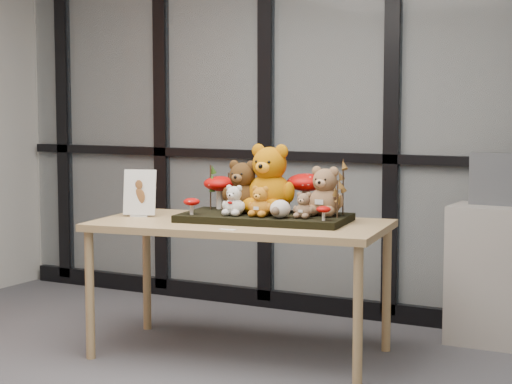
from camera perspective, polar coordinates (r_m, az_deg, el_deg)
The scene contains 24 objects.
room_shell at distance 3.97m, azimuth -10.43°, elevation 9.29°, with size 5.00×5.00×5.00m.
glass_partition at distance 6.09m, azimuth 4.39°, elevation 5.62°, with size 4.90×0.06×2.78m.
display_table at distance 5.13m, azimuth -0.97°, elevation -2.57°, with size 1.71×1.04×0.75m.
diorama_tray at distance 5.13m, azimuth 0.52°, elevation -1.60°, with size 0.92×0.46×0.04m, color black.
bear_pooh_yellow at distance 5.18m, azimuth 0.86°, elevation 1.05°, with size 0.32×0.29×0.42m, color #C06F05, non-canonical shape.
bear_brown_medium at distance 5.23m, azimuth -0.82°, elevation 0.52°, with size 0.25×0.22×0.32m, color #462B11, non-canonical shape.
bear_tan_back at distance 5.08m, azimuth 4.28°, elevation 0.22°, with size 0.23×0.21×0.30m, color #926A46, non-canonical shape.
bear_small_yellow at distance 5.01m, azimuth 0.27°, elevation -0.48°, with size 0.14×0.13×0.18m, color orange, non-canonical shape.
bear_white_bow at distance 5.07m, azimuth -1.35°, elevation -0.42°, with size 0.14×0.13×0.18m, color white, non-canonical shape.
bear_beige_small at distance 4.96m, azimuth 2.96°, elevation -0.73°, with size 0.12×0.11×0.15m, color #896749, non-canonical shape.
plush_cream_hedgehog at distance 4.96m, azimuth 1.50°, elevation -0.99°, with size 0.08×0.08×0.11m, color white, non-canonical shape.
mushroom_back_left at distance 5.38m, azimuth -2.23°, elevation 0.07°, with size 0.19×0.19×0.21m, color #AB0705, non-canonical shape.
mushroom_back_right at distance 5.20m, azimuth 3.12°, elevation 0.06°, with size 0.22×0.22×0.24m, color #AB0705, non-canonical shape.
mushroom_front_left at distance 5.12m, azimuth -3.98°, elevation -0.83°, with size 0.09×0.09×0.10m, color #AB0705, non-canonical shape.
mushroom_front_right at distance 4.87m, azimuth 4.18°, elevation -1.27°, with size 0.08×0.08×0.09m, color #AB0705, non-canonical shape.
sprig_green_far_left at distance 5.36m, azimuth -2.81°, elevation 0.30°, with size 0.05×0.05×0.26m, color #14370C, non-canonical shape.
sprig_green_mid_left at distance 5.37m, azimuth -1.69°, elevation 0.08°, with size 0.05×0.05×0.21m, color #14370C, non-canonical shape.
sprig_dry_far_right at distance 5.09m, azimuth 5.38°, elevation 0.29°, with size 0.05×0.05×0.31m, color brown, non-canonical shape.
sprig_dry_mid_right at distance 4.98m, azimuth 5.03°, elevation -0.44°, with size 0.05×0.05×0.20m, color brown, non-canonical shape.
sprig_green_centre at distance 5.32m, azimuth 0.29°, elevation -0.17°, with size 0.05×0.05×0.18m, color #14370C, non-canonical shape.
sign_holder at distance 5.37m, azimuth -7.18°, elevation -0.19°, with size 0.20×0.11×0.27m.
label_card at distance 4.81m, azimuth -1.75°, elevation -2.33°, with size 0.09×0.03×0.00m, color white.
cabinet at distance 5.58m, azimuth 14.99°, elevation -5.01°, with size 0.61×0.36×0.81m, color gray.
monitor at distance 5.52m, azimuth 15.19°, elevation 0.74°, with size 0.43×0.05×0.31m.
Camera 1 is at (2.47, -3.09, 1.43)m, focal length 65.00 mm.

